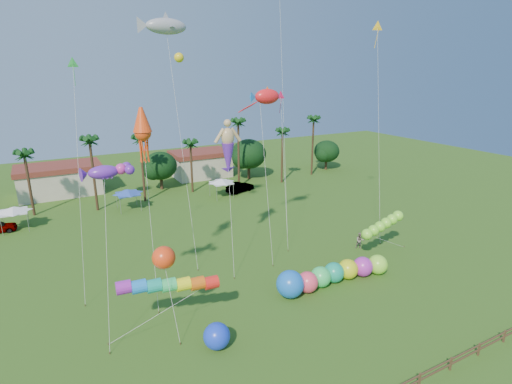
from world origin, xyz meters
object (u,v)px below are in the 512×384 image
caterpillar_inflatable (330,275)px  blue_ball (217,336)px  car_b (240,187)px  spectator_b (360,241)px

caterpillar_inflatable → blue_ball: 13.04m
car_b → caterpillar_inflatable: size_ratio=0.41×
spectator_b → blue_ball: blue_ball is taller
car_b → caterpillar_inflatable: 31.24m
car_b → caterpillar_inflatable: caterpillar_inflatable is taller
car_b → spectator_b: 26.06m
car_b → caterpillar_inflatable: bearing=151.3°
caterpillar_inflatable → spectator_b: bearing=32.9°
car_b → blue_ball: size_ratio=2.54×
car_b → blue_ball: (-18.60, -33.80, 0.16)m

